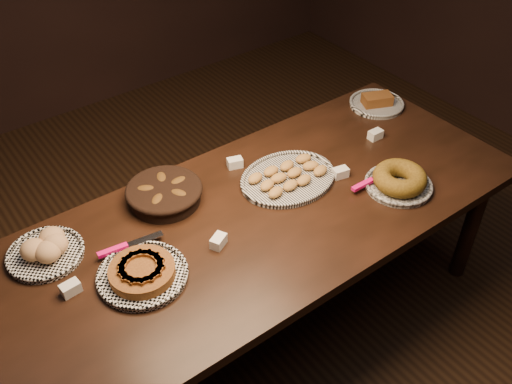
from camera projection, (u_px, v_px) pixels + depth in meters
ground at (260, 321)px, 2.90m from camera, size 5.00×5.00×0.00m
buffet_table at (261, 224)px, 2.47m from camera, size 2.40×1.00×0.75m
apple_tart_plate at (142, 273)px, 2.12m from camera, size 0.34×0.36×0.06m
madeleine_platter at (288, 177)px, 2.57m from camera, size 0.46×0.37×0.05m
bundt_cake_plate at (399, 180)px, 2.52m from camera, size 0.35×0.30×0.09m
croissant_basket at (164, 193)px, 2.45m from camera, size 0.37×0.37×0.08m
bread_roll_plate at (46, 249)px, 2.20m from camera, size 0.30×0.30×0.09m
loaf_plate at (377, 103)px, 3.07m from camera, size 0.29×0.29×0.07m
tent_cards at (259, 194)px, 2.48m from camera, size 1.68×0.45×0.04m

